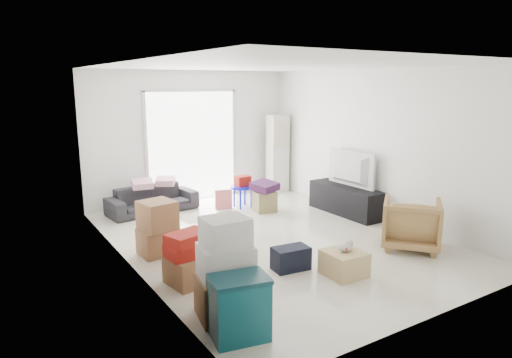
{
  "coord_description": "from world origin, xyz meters",
  "views": [
    {
      "loc": [
        -3.92,
        -5.76,
        2.44
      ],
      "look_at": [
        -0.17,
        0.2,
        0.96
      ],
      "focal_mm": 32.0,
      "sensor_mm": 36.0,
      "label": 1
    }
  ],
  "objects": [
    {
      "name": "sofa",
      "position": [
        -1.08,
        2.5,
        0.33
      ],
      "size": [
        1.74,
        0.68,
        0.66
      ],
      "primitive_type": "imported",
      "rotation": [
        0.0,
        0.0,
        0.11
      ],
      "color": "#2B2A2F",
      "rests_on": "room_shell"
    },
    {
      "name": "box_stack_c",
      "position": [
        -1.77,
        0.31,
        0.39
      ],
      "size": [
        0.56,
        0.53,
        0.79
      ],
      "rotation": [
        0.0,
        0.0,
        0.14
      ],
      "color": "#946343",
      "rests_on": "room_shell"
    },
    {
      "name": "television",
      "position": [
        2.0,
        0.45,
        0.61
      ],
      "size": [
        0.69,
        1.16,
        0.15
      ],
      "primitive_type": "imported",
      "rotation": [
        0.0,
        0.0,
        1.59
      ],
      "color": "black",
      "rests_on": "tv_console"
    },
    {
      "name": "duffel_bag",
      "position": [
        -0.48,
        -1.16,
        0.15
      ],
      "size": [
        0.51,
        0.34,
        0.31
      ],
      "primitive_type": "cube",
      "rotation": [
        0.0,
        0.0,
        -0.11
      ],
      "color": "black",
      "rests_on": "room_shell"
    },
    {
      "name": "tv_console",
      "position": [
        2.0,
        0.45,
        0.27
      ],
      "size": [
        0.48,
        1.6,
        0.53
      ],
      "primitive_type": "cube",
      "color": "black",
      "rests_on": "room_shell"
    },
    {
      "name": "kids_table",
      "position": [
        0.58,
        1.89,
        0.45
      ],
      "size": [
        0.51,
        0.51,
        0.64
      ],
      "rotation": [
        0.0,
        0.0,
        -0.1
      ],
      "color": "#0911CB",
      "rests_on": "room_shell"
    },
    {
      "name": "armchair",
      "position": [
        1.54,
        -1.46,
        0.42
      ],
      "size": [
        1.1,
        1.11,
        0.83
      ],
      "primitive_type": "imported",
      "rotation": [
        0.0,
        0.0,
        2.27
      ],
      "color": "#A47A49",
      "rests_on": "room_shell"
    },
    {
      "name": "pillow_right",
      "position": [
        -0.81,
        2.48,
        0.72
      ],
      "size": [
        0.41,
        0.38,
        0.11
      ],
      "primitive_type": "cube",
      "rotation": [
        0.0,
        0.0,
        -0.52
      ],
      "color": "#BA8790",
      "rests_on": "sofa"
    },
    {
      "name": "box_stack_a",
      "position": [
        -1.8,
        -1.8,
        0.49
      ],
      "size": [
        0.68,
        0.61,
        1.09
      ],
      "rotation": [
        0.0,
        0.0,
        -0.14
      ],
      "color": "#946343",
      "rests_on": "room_shell"
    },
    {
      "name": "ottoman",
      "position": [
        0.78,
        1.4,
        0.2
      ],
      "size": [
        0.46,
        0.46,
        0.39
      ],
      "primitive_type": "cube",
      "rotation": [
        0.0,
        0.0,
        -0.2
      ],
      "color": "tan",
      "rests_on": "room_shell"
    },
    {
      "name": "wood_crate",
      "position": [
        -0.01,
        -1.68,
        0.16
      ],
      "size": [
        0.49,
        0.49,
        0.32
      ],
      "primitive_type": "cube",
      "rotation": [
        0.0,
        0.0,
        -0.02
      ],
      "color": "tan",
      "rests_on": "room_shell"
    },
    {
      "name": "room_shell",
      "position": [
        0.0,
        0.0,
        1.35
      ],
      "size": [
        4.98,
        6.48,
        3.18
      ],
      "color": "white",
      "rests_on": "ground"
    },
    {
      "name": "storage_bins",
      "position": [
        -1.9,
        -2.26,
        0.32
      ],
      "size": [
        0.62,
        0.49,
        0.64
      ],
      "rotation": [
        0.0,
        0.0,
        -0.19
      ],
      "color": "#0E4B56",
      "rests_on": "room_shell"
    },
    {
      "name": "loose_box",
      "position": [
        -1.4,
        -0.22,
        0.17
      ],
      "size": [
        0.55,
        0.55,
        0.34
      ],
      "primitive_type": "cube",
      "rotation": [
        0.0,
        0.0,
        0.46
      ],
      "color": "#946343",
      "rests_on": "room_shell"
    },
    {
      "name": "sliding_door",
      "position": [
        0.0,
        2.98,
        1.24
      ],
      "size": [
        2.1,
        0.04,
        2.33
      ],
      "color": "white",
      "rests_on": "room_shell"
    },
    {
      "name": "ac_tower",
      "position": [
        1.95,
        2.65,
        0.88
      ],
      "size": [
        0.45,
        0.3,
        1.75
      ],
      "primitive_type": "cube",
      "color": "beige",
      "rests_on": "room_shell"
    },
    {
      "name": "pillow_left",
      "position": [
        -1.28,
        2.46,
        0.73
      ],
      "size": [
        0.44,
        0.37,
        0.12
      ],
      "primitive_type": "cube",
      "rotation": [
        0.0,
        0.0,
        -0.16
      ],
      "color": "#BA8790",
      "rests_on": "sofa"
    },
    {
      "name": "toy_walker",
      "position": [
        0.03,
        1.59,
        0.13
      ],
      "size": [
        0.42,
        0.4,
        0.47
      ],
      "rotation": [
        0.0,
        0.0,
        -0.29
      ],
      "color": "silver",
      "rests_on": "room_shell"
    },
    {
      "name": "box_stack_b",
      "position": [
        -1.8,
        -0.84,
        0.31
      ],
      "size": [
        0.59,
        0.56,
        0.66
      ],
      "rotation": [
        0.0,
        0.0,
        0.18
      ],
      "color": "#946343",
      "rests_on": "room_shell"
    },
    {
      "name": "plush_bunny",
      "position": [
        0.02,
        -1.67,
        0.38
      ],
      "size": [
        0.26,
        0.16,
        0.13
      ],
      "rotation": [
        0.0,
        0.0,
        0.53
      ],
      "color": "#B2ADA8",
      "rests_on": "wood_crate"
    },
    {
      "name": "blanket",
      "position": [
        0.78,
        1.4,
        0.46
      ],
      "size": [
        0.53,
        0.53,
        0.14
      ],
      "primitive_type": "cube",
      "rotation": [
        0.0,
        0.0,
        0.28
      ],
      "color": "#451C46",
      "rests_on": "ottoman"
    }
  ]
}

